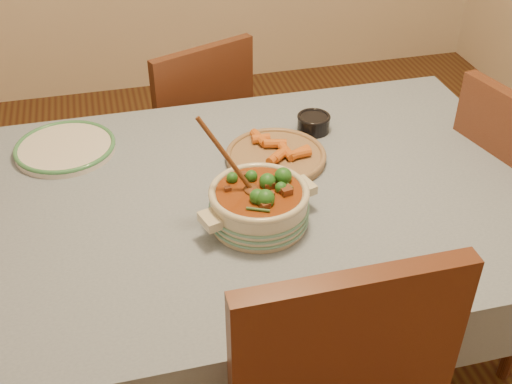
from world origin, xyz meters
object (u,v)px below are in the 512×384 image
stew_casserole (259,202)px  condiment_bowl (314,122)px  fried_plate (276,155)px  chair_far (193,130)px  dining_table (243,221)px  white_plate (65,148)px

stew_casserole → condiment_bowl: (0.28, 0.40, -0.03)m
condiment_bowl → fried_plate: (-0.16, -0.14, -0.01)m
condiment_bowl → chair_far: size_ratio=0.14×
dining_table → chair_far: 0.83m
chair_far → fried_plate: bearing=80.4°
stew_casserole → white_plate: (-0.47, 0.47, -0.05)m
dining_table → condiment_bowl: size_ratio=13.45×
stew_casserole → condiment_bowl: stew_casserole is taller
dining_table → fried_plate: 0.22m
dining_table → white_plate: (-0.46, 0.34, 0.11)m
condiment_bowl → chair_far: bearing=119.5°
dining_table → fried_plate: size_ratio=5.73×
dining_table → chair_far: (-0.02, 0.82, -0.17)m
dining_table → condiment_bowl: condiment_bowl is taller
dining_table → stew_casserole: bearing=-84.6°
stew_casserole → chair_far: bearing=91.7°
dining_table → white_plate: white_plate is taller
white_plate → fried_plate: bearing=-18.6°
dining_table → fried_plate: fried_plate is taller
chair_far → condiment_bowl: bearing=97.7°
white_plate → condiment_bowl: 0.75m
stew_casserole → chair_far: 1.00m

